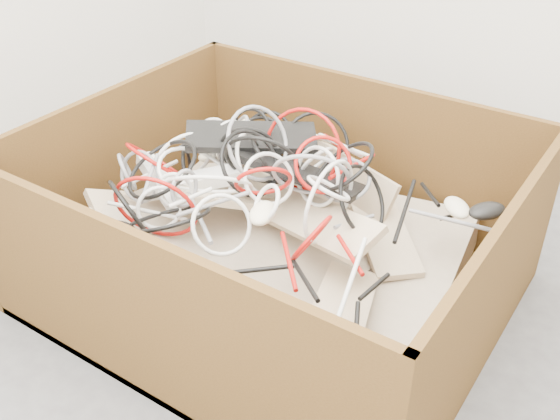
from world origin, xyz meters
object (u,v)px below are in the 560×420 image
Objects in this scene: power_strip_left at (195,181)px; power_strip_right at (160,181)px; cardboard_box at (271,256)px; vga_plug at (365,232)px.

power_strip_left is 1.20× the size of power_strip_right.
cardboard_box is 0.33m from power_strip_left.
vga_plug is (0.55, 0.06, -0.01)m from power_strip_left.
cardboard_box is 0.41m from power_strip_right.
vga_plug is (0.31, 0.01, 0.20)m from cardboard_box.
cardboard_box is at bearing -155.75° from vga_plug.
power_strip_right is at bearing -146.22° from vga_plug.
power_strip_right is 0.64m from vga_plug.
cardboard_box reaches higher than vga_plug.
cardboard_box is 5.03× the size of power_strip_right.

